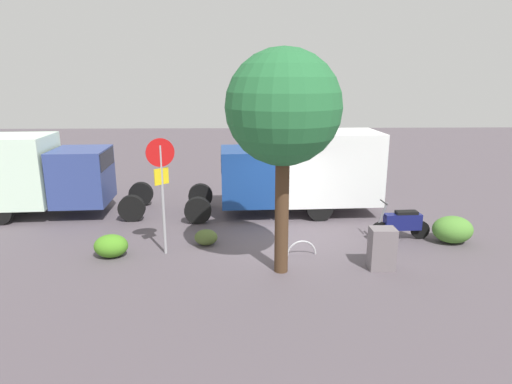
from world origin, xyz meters
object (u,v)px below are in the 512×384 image
Objects in this scene: box_truck_far at (24,172)px; box_truck_near at (300,169)px; stop_sign at (162,178)px; street_tree at (283,109)px; bike_rack_hoop at (301,255)px; utility_cabinet at (382,249)px; motorcycle at (402,223)px.

box_truck_near is at bearing -2.80° from box_truck_far.
street_tree is at bearing 158.75° from stop_sign.
bike_rack_hoop is at bearing 81.38° from box_truck_near.
street_tree is at bearing -32.96° from box_truck_far.
stop_sign reaches higher than bike_rack_hoop.
box_truck_near is 5.21m from utility_cabinet.
box_truck_near is 8.09× the size of bike_rack_hoop.
box_truck_near reaches higher than motorcycle.
utility_cabinet is (1.24, 2.07, 0.02)m from motorcycle.
box_truck_far is 12.70m from motorcycle.
bike_rack_hoop is at bearing 16.87° from motorcycle.
motorcycle is 0.56× the size of stop_sign.
motorcycle is 5.62m from street_tree.
street_tree reaches higher than stop_sign.
box_truck_near is at bearing -138.11° from stop_sign.
box_truck_near is 0.96× the size of box_truck_far.
box_truck_far reaches higher than bike_rack_hoop.
box_truck_near is 5.62m from street_tree.
street_tree reaches higher than box_truck_far.
box_truck_far is 1.32× the size of street_tree.
utility_cabinet is at bearing -178.09° from street_tree.
stop_sign is at bearing -3.02° from bike_rack_hoop.
box_truck_near is at bearing -95.76° from bike_rack_hoop.
utility_cabinet is at bearing 154.24° from bike_rack_hoop.
box_truck_near is 4.27m from bike_rack_hoop.
box_truck_far is at bearing -23.22° from utility_cabinet.
box_truck_far is 6.64× the size of utility_cabinet.
stop_sign reaches higher than utility_cabinet.
motorcycle is 7.18m from stop_sign.
box_truck_far is 10.14m from street_tree.
motorcycle is at bearing 131.82° from box_truck_near.
box_truck_near is at bearing -48.32° from motorcycle.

